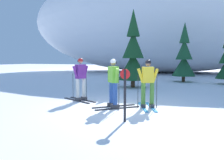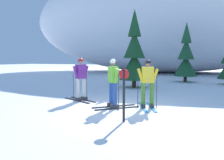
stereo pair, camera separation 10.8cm
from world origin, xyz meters
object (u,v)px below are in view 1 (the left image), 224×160
Objects in this scene: pine_tree_far_left at (133,55)px; skier_yellow_jacket at (148,83)px; skier_purple_jacket at (80,79)px; trail_marker_post at (125,92)px; pine_tree_center_left at (184,57)px; skier_lime_jacket at (113,82)px.

skier_yellow_jacket is at bearing -68.04° from pine_tree_far_left.
trail_marker_post is (2.72, -2.28, -0.09)m from skier_purple_jacket.
pine_tree_center_left is (2.60, 4.68, -0.10)m from pine_tree_far_left.
pine_tree_center_left is (1.52, 10.58, 0.97)m from skier_lime_jacket.
skier_purple_jacket is 0.39× the size of pine_tree_center_left.
skier_yellow_jacket is (1.12, 0.45, -0.03)m from skier_lime_jacket.
skier_yellow_jacket is at bearing 84.99° from trail_marker_post.
pine_tree_far_left is at bearing 100.37° from skier_lime_jacket.
skier_purple_jacket reaches higher than skier_yellow_jacket.
pine_tree_far_left is (-1.08, 5.89, 1.06)m from skier_lime_jacket.
trail_marker_post is (-0.17, -1.96, -0.06)m from skier_yellow_jacket.
pine_tree_far_left reaches higher than pine_tree_center_left.
skier_yellow_jacket is 1.96m from trail_marker_post.
skier_purple_jacket is at bearing 156.56° from skier_lime_jacket.
pine_tree_far_left is 1.05× the size of pine_tree_center_left.
pine_tree_far_left is 3.26× the size of trail_marker_post.
pine_tree_far_left is at bearing 111.96° from skier_yellow_jacket.
skier_purple_jacket is 2.91m from skier_yellow_jacket.
skier_purple_jacket is 1.02× the size of skier_lime_jacket.
pine_tree_far_left reaches higher than skier_purple_jacket.
skier_yellow_jacket is 5.97m from pine_tree_far_left.
pine_tree_far_left is (0.69, 5.13, 1.06)m from skier_purple_jacket.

